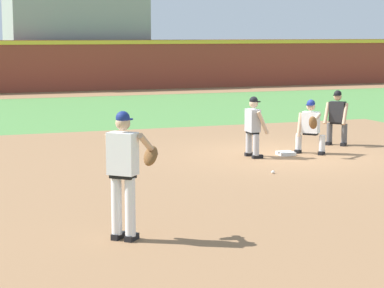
# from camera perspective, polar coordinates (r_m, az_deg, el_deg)

# --- Properties ---
(ground_plane) EXTENTS (160.00, 160.00, 0.00)m
(ground_plane) POSITION_cam_1_polar(r_m,az_deg,el_deg) (18.31, 7.15, -0.86)
(ground_plane) COLOR #518942
(infield_dirt_patch) EXTENTS (18.00, 18.00, 0.01)m
(infield_dirt_patch) POSITION_cam_1_polar(r_m,az_deg,el_deg) (14.46, 2.58, -3.26)
(infield_dirt_patch) COLOR #936B47
(infield_dirt_patch) RESTS_ON ground
(warning_track_strip) EXTENTS (48.00, 3.20, 0.01)m
(warning_track_strip) POSITION_cam_1_polar(r_m,az_deg,el_deg) (37.10, -7.19, 3.83)
(warning_track_strip) COLOR #936B47
(warning_track_strip) RESTS_ON ground
(first_base_bag) EXTENTS (0.38, 0.38, 0.09)m
(first_base_bag) POSITION_cam_1_polar(r_m,az_deg,el_deg) (18.30, 7.15, -0.72)
(first_base_bag) COLOR white
(first_base_bag) RESTS_ON ground
(baseball) EXTENTS (0.07, 0.07, 0.07)m
(baseball) POSITION_cam_1_polar(r_m,az_deg,el_deg) (15.86, 6.19, -2.14)
(baseball) COLOR white
(baseball) RESTS_ON ground
(pitcher) EXTENTS (0.85, 0.55, 1.86)m
(pitcher) POSITION_cam_1_polar(r_m,az_deg,el_deg) (10.61, -5.11, -1.78)
(pitcher) COLOR black
(pitcher) RESTS_ON ground
(first_baseman) EXTENTS (0.74, 1.08, 1.34)m
(first_baseman) POSITION_cam_1_polar(r_m,az_deg,el_deg) (18.44, 9.02, 1.47)
(first_baseman) COLOR black
(first_baseman) RESTS_ON ground
(baserunner) EXTENTS (0.44, 0.59, 1.46)m
(baserunner) POSITION_cam_1_polar(r_m,az_deg,el_deg) (17.80, 4.69, 1.49)
(baserunner) COLOR black
(baserunner) RESTS_ON ground
(umpire) EXTENTS (0.67, 0.68, 1.46)m
(umpire) POSITION_cam_1_polar(r_m,az_deg,el_deg) (20.04, 11.00, 2.14)
(umpire) COLOR black
(umpire) RESTS_ON ground
(outfield_wall) EXTENTS (48.00, 0.54, 2.60)m
(outfield_wall) POSITION_cam_1_polar(r_m,az_deg,el_deg) (38.97, -7.90, 6.08)
(outfield_wall) COLOR brown
(outfield_wall) RESTS_ON ground
(stadium_seating_block) EXTENTS (7.25, 5.05, 5.45)m
(stadium_seating_block) POSITION_cam_1_polar(r_m,az_deg,el_deg) (42.19, -8.92, 8.08)
(stadium_seating_block) COLOR gray
(stadium_seating_block) RESTS_ON ground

